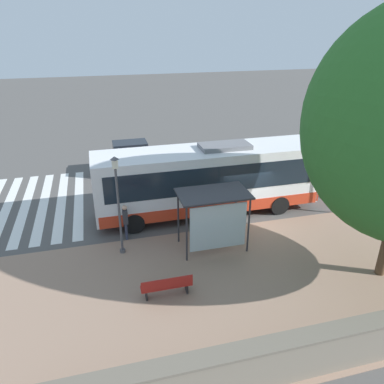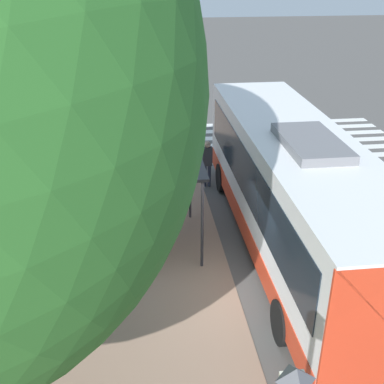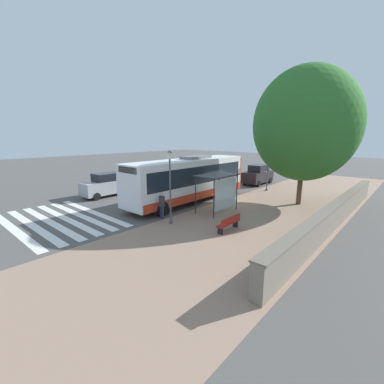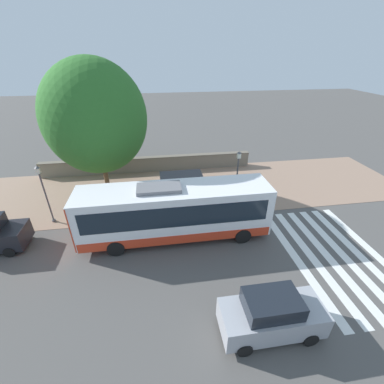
{
  "view_description": "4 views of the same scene",
  "coord_description": "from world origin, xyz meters",
  "px_view_note": "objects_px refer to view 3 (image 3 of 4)",
  "views": [
    {
      "loc": [
        -15.15,
        6.99,
        9.25
      ],
      "look_at": [
        -1.05,
        3.25,
        2.6
      ],
      "focal_mm": 35.0,
      "sensor_mm": 36.0,
      "label": 1
    },
    {
      "loc": [
        -2.28,
        -9.7,
        7.59
      ],
      "look_at": [
        -0.85,
        2.28,
        1.67
      ],
      "focal_mm": 45.0,
      "sensor_mm": 36.0,
      "label": 2
    },
    {
      "loc": [
        -11.82,
        16.69,
        5.24
      ],
      "look_at": [
        -0.2,
        3.57,
        1.43
      ],
      "focal_mm": 24.0,
      "sensor_mm": 36.0,
      "label": 3
    },
    {
      "loc": [
        14.94,
        0.73,
        10.56
      ],
      "look_at": [
        -0.7,
        3.08,
        1.7
      ],
      "focal_mm": 24.0,
      "sensor_mm": 36.0,
      "label": 4
    }
  ],
  "objects_px": {
    "bus_shelter": "(219,181)",
    "pedestrian": "(162,204)",
    "parked_car_behind_bus": "(258,175)",
    "bus": "(189,179)",
    "parked_car_far_lane": "(106,185)",
    "street_lamp_near": "(268,165)",
    "bench": "(229,223)",
    "shade_tree": "(305,125)",
    "street_lamp_far": "(170,181)"
  },
  "relations": [
    {
      "from": "bus_shelter",
      "to": "pedestrian",
      "type": "height_order",
      "value": "bus_shelter"
    },
    {
      "from": "parked_car_behind_bus",
      "to": "bus",
      "type": "bearing_deg",
      "value": 87.93
    },
    {
      "from": "bus",
      "to": "parked_car_far_lane",
      "type": "xyz_separation_m",
      "value": [
        6.92,
        3.34,
        -0.91
      ]
    },
    {
      "from": "bus",
      "to": "street_lamp_near",
      "type": "distance_m",
      "value": 8.73
    },
    {
      "from": "bench",
      "to": "pedestrian",
      "type": "bearing_deg",
      "value": 12.85
    },
    {
      "from": "bus_shelter",
      "to": "shade_tree",
      "type": "height_order",
      "value": "shade_tree"
    },
    {
      "from": "street_lamp_far",
      "to": "street_lamp_near",
      "type": "bearing_deg",
      "value": -89.97
    },
    {
      "from": "bus",
      "to": "parked_car_behind_bus",
      "type": "height_order",
      "value": "bus"
    },
    {
      "from": "pedestrian",
      "to": "bench",
      "type": "xyz_separation_m",
      "value": [
        -4.46,
        -1.02,
        -0.55
      ]
    },
    {
      "from": "pedestrian",
      "to": "bus",
      "type": "bearing_deg",
      "value": -69.15
    },
    {
      "from": "street_lamp_near",
      "to": "bus_shelter",
      "type": "bearing_deg",
      "value": 94.59
    },
    {
      "from": "bus_shelter",
      "to": "bench",
      "type": "relative_size",
      "value": 1.6
    },
    {
      "from": "bus_shelter",
      "to": "street_lamp_near",
      "type": "height_order",
      "value": "street_lamp_near"
    },
    {
      "from": "bus_shelter",
      "to": "bench",
      "type": "bearing_deg",
      "value": 134.91
    },
    {
      "from": "bus_shelter",
      "to": "street_lamp_near",
      "type": "bearing_deg",
      "value": -85.41
    },
    {
      "from": "bench",
      "to": "parked_car_far_lane",
      "type": "height_order",
      "value": "parked_car_far_lane"
    },
    {
      "from": "parked_car_behind_bus",
      "to": "parked_car_far_lane",
      "type": "distance_m",
      "value": 16.13
    },
    {
      "from": "pedestrian",
      "to": "parked_car_far_lane",
      "type": "xyz_separation_m",
      "value": [
        8.62,
        -1.12,
        -0.03
      ]
    },
    {
      "from": "bus",
      "to": "bus_shelter",
      "type": "height_order",
      "value": "bus"
    },
    {
      "from": "street_lamp_near",
      "to": "shade_tree",
      "type": "distance_m",
      "value": 6.34
    },
    {
      "from": "pedestrian",
      "to": "parked_car_behind_bus",
      "type": "relative_size",
      "value": 0.41
    },
    {
      "from": "street_lamp_near",
      "to": "street_lamp_far",
      "type": "relative_size",
      "value": 0.95
    },
    {
      "from": "pedestrian",
      "to": "parked_car_far_lane",
      "type": "relative_size",
      "value": 0.41
    },
    {
      "from": "bench",
      "to": "bus_shelter",
      "type": "bearing_deg",
      "value": -45.09
    },
    {
      "from": "shade_tree",
      "to": "parked_car_far_lane",
      "type": "xyz_separation_m",
      "value": [
        13.91,
        8.45,
        -5.09
      ]
    },
    {
      "from": "bus",
      "to": "street_lamp_far",
      "type": "bearing_deg",
      "value": 120.59
    },
    {
      "from": "bus",
      "to": "pedestrian",
      "type": "distance_m",
      "value": 4.86
    },
    {
      "from": "street_lamp_near",
      "to": "parked_car_behind_bus",
      "type": "distance_m",
      "value": 3.96
    },
    {
      "from": "street_lamp_far",
      "to": "parked_car_far_lane",
      "type": "height_order",
      "value": "street_lamp_far"
    },
    {
      "from": "shade_tree",
      "to": "parked_car_behind_bus",
      "type": "xyz_separation_m",
      "value": [
        6.59,
        -5.93,
        -5.06
      ]
    },
    {
      "from": "bench",
      "to": "parked_car_behind_bus",
      "type": "relative_size",
      "value": 0.45
    },
    {
      "from": "bus",
      "to": "parked_car_behind_bus",
      "type": "xyz_separation_m",
      "value": [
        -0.4,
        -11.03,
        -0.87
      ]
    },
    {
      "from": "street_lamp_near",
      "to": "street_lamp_far",
      "type": "height_order",
      "value": "street_lamp_far"
    },
    {
      "from": "bench",
      "to": "shade_tree",
      "type": "bearing_deg",
      "value": -95.57
    },
    {
      "from": "street_lamp_near",
      "to": "parked_car_behind_bus",
      "type": "xyz_separation_m",
      "value": [
        2.41,
        -2.78,
        -1.47
      ]
    },
    {
      "from": "bus",
      "to": "parked_car_far_lane",
      "type": "distance_m",
      "value": 7.74
    },
    {
      "from": "bus",
      "to": "shade_tree",
      "type": "height_order",
      "value": "shade_tree"
    },
    {
      "from": "street_lamp_far",
      "to": "parked_car_far_lane",
      "type": "relative_size",
      "value": 1.05
    },
    {
      "from": "street_lamp_near",
      "to": "parked_car_behind_bus",
      "type": "height_order",
      "value": "street_lamp_near"
    },
    {
      "from": "bus",
      "to": "street_lamp_near",
      "type": "relative_size",
      "value": 2.73
    },
    {
      "from": "shade_tree",
      "to": "street_lamp_near",
      "type": "bearing_deg",
      "value": -36.88
    },
    {
      "from": "bus_shelter",
      "to": "street_lamp_near",
      "type": "relative_size",
      "value": 0.72
    },
    {
      "from": "bus",
      "to": "street_lamp_far",
      "type": "height_order",
      "value": "street_lamp_far"
    },
    {
      "from": "street_lamp_far",
      "to": "parked_car_behind_bus",
      "type": "distance_m",
      "value": 16.05
    },
    {
      "from": "shade_tree",
      "to": "pedestrian",
      "type": "bearing_deg",
      "value": 61.06
    },
    {
      "from": "street_lamp_near",
      "to": "bench",
      "type": "bearing_deg",
      "value": 106.0
    },
    {
      "from": "street_lamp_far",
      "to": "shade_tree",
      "type": "distance_m",
      "value": 11.25
    },
    {
      "from": "bus",
      "to": "bus_shelter",
      "type": "xyz_separation_m",
      "value": [
        -3.53,
        0.81,
        0.31
      ]
    },
    {
      "from": "bench",
      "to": "bus",
      "type": "bearing_deg",
      "value": -29.24
    },
    {
      "from": "bus",
      "to": "shade_tree",
      "type": "relative_size",
      "value": 1.12
    }
  ]
}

